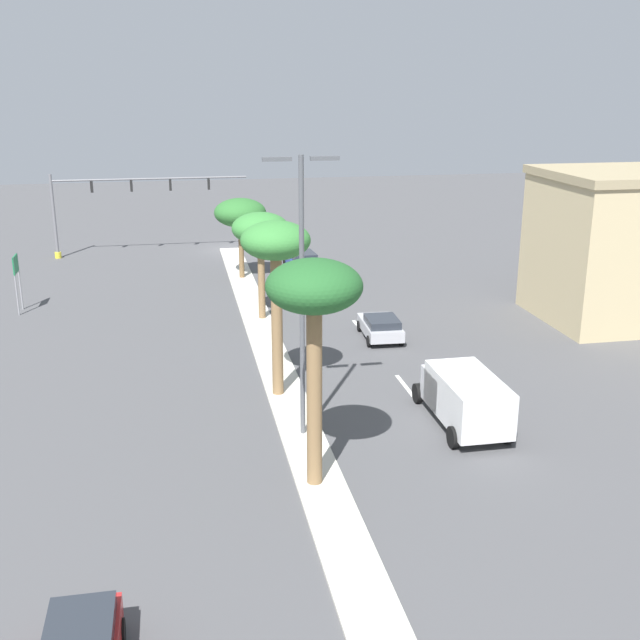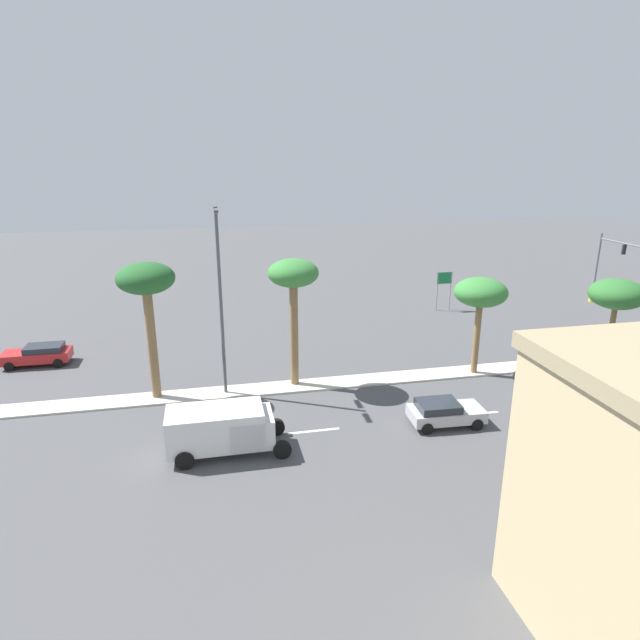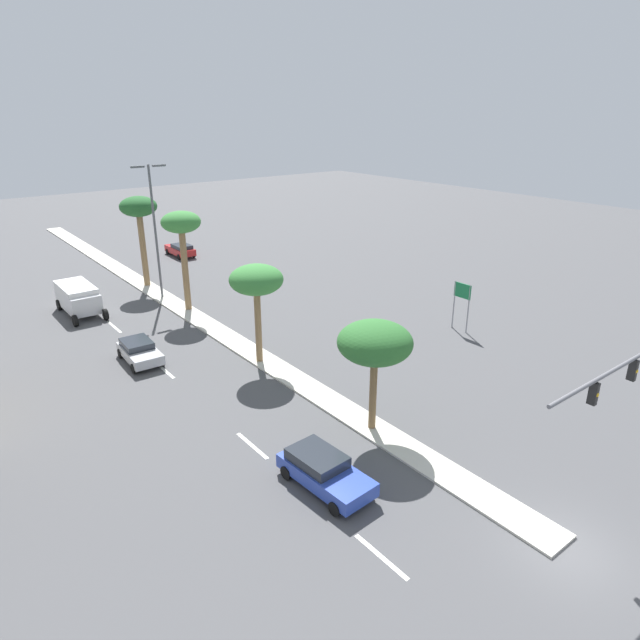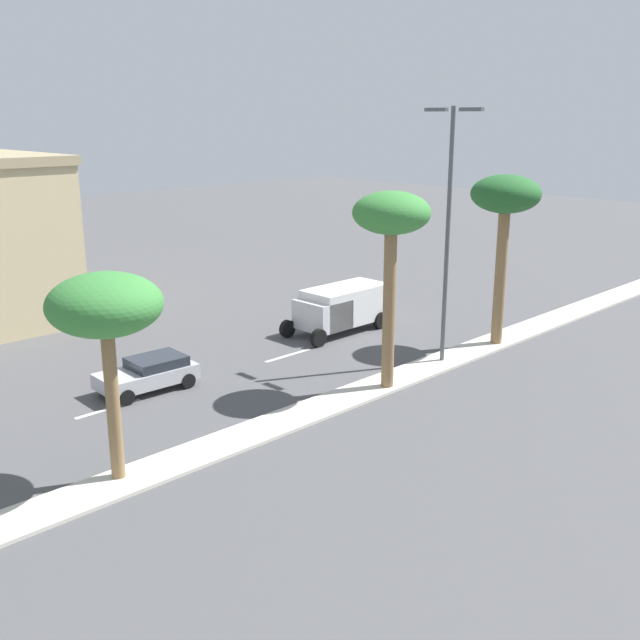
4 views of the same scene
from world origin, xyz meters
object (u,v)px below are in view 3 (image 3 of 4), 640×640
Objects in this scene: palm_tree_center at (375,343)px; sedan_blue_near at (324,470)px; sedan_silver_front at (139,351)px; palm_tree_leading at (139,211)px; sedan_red_rear at (180,249)px; box_truck at (79,298)px; palm_tree_far at (256,281)px; directional_road_sign at (462,297)px; palm_tree_inboard at (181,227)px; street_lamp_inboard at (154,223)px.

palm_tree_center reaches higher than sedan_blue_near.
sedan_blue_near reaches higher than sedan_silver_front.
palm_tree_leading reaches higher than sedan_blue_near.
palm_tree_center is 40.65m from sedan_red_rear.
sedan_blue_near is (-5.10, -33.22, -6.31)m from palm_tree_leading.
sedan_red_rear is 0.75× the size of box_truck.
palm_tree_far is 1.46× the size of sedan_red_rear.
palm_tree_center is 6.66m from sedan_blue_near.
palm_tree_inboard is at bearing 130.56° from directional_road_sign.
street_lamp_inboard is at bearing -120.93° from sedan_red_rear.
box_truck is (-14.45, -12.41, 0.55)m from sedan_red_rear.
palm_tree_far is at bearing 163.29° from directional_road_sign.
palm_tree_far is at bearing -90.92° from street_lamp_inboard.
street_lamp_inboard is 15.89m from sedan_red_rear.
sedan_red_rear is at bearing 73.44° from sedan_blue_near.
palm_tree_center is 22.75m from palm_tree_inboard.
directional_road_sign is at bearing -55.13° from street_lamp_inboard.
sedan_blue_near is at bearing -98.73° from palm_tree_leading.
palm_tree_inboard is 11.71m from sedan_silver_front.
palm_tree_leading is (-0.15, 8.53, 0.12)m from palm_tree_inboard.
sedan_red_rear is at bearing 79.19° from palm_tree_center.
palm_tree_far reaches higher than sedan_silver_front.
palm_tree_inboard is 1.37× the size of box_truck.
palm_tree_center is 0.52× the size of street_lamp_inboard.
palm_tree_leading is 0.73× the size of street_lamp_inboard.
sedan_blue_near is (-4.83, -29.10, -5.85)m from street_lamp_inboard.
sedan_blue_near is 29.43m from box_truck.
directional_road_sign is 0.62× the size of box_truck.
sedan_red_rear is at bearing 59.93° from sedan_silver_front.
directional_road_sign is 0.44× the size of palm_tree_leading.
box_truck is (-7.13, -3.87, -5.78)m from palm_tree_leading.
box_truck is (-0.42, 11.80, 0.58)m from sedan_silver_front.
palm_tree_far is 1.59× the size of sedan_silver_front.
palm_tree_center reaches higher than sedan_silver_front.
box_truck is at bearing 147.41° from palm_tree_inboard.
directional_road_sign is 23.16m from sedan_silver_front.
directional_road_sign is 15.99m from palm_tree_center.
sedan_blue_near is at bearing -109.95° from palm_tree_far.
directional_road_sign is at bearing 22.49° from palm_tree_center.
directional_road_sign reaches higher than box_truck.
sedan_blue_near is (-5.26, -24.70, -6.19)m from palm_tree_inboard.
palm_tree_inboard is 19.52m from sedan_red_rear.
street_lamp_inboard is at bearing 80.58° from sedan_blue_near.
sedan_red_rear is 19.06m from box_truck.
palm_tree_center is at bearing -67.45° from sedan_silver_front.
palm_tree_center is 1.43× the size of sedan_silver_front.
sedan_silver_front is 0.92× the size of sedan_red_rear.
directional_road_sign is 0.89× the size of sedan_silver_front.
directional_road_sign is 0.82× the size of sedan_red_rear.
palm_tree_leading is 34.20m from sedan_blue_near.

